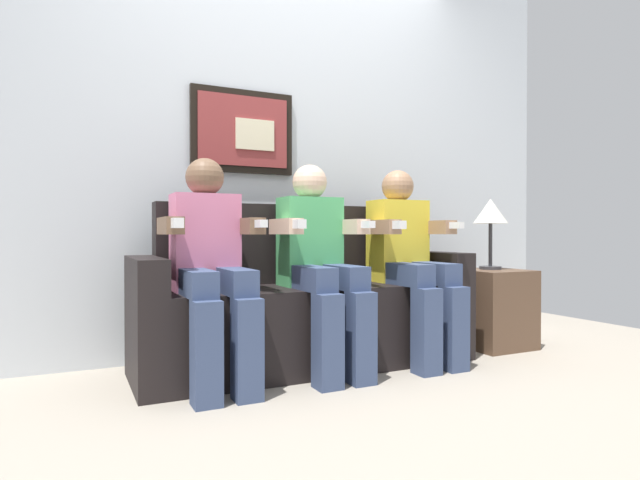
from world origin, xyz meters
name	(u,v)px	position (x,y,z in m)	size (l,w,h in m)	color
ground_plane	(333,380)	(0.00, 0.00, 0.00)	(5.54, 5.54, 0.00)	#9E9384
back_wall_assembly	(277,143)	(-0.01, 0.76, 1.30)	(4.26, 0.10, 2.60)	silver
couch	(306,309)	(0.00, 0.33, 0.31)	(1.86, 0.58, 0.90)	black
person_on_left	(211,260)	(-0.58, 0.16, 0.61)	(0.46, 0.56, 1.11)	pink
person_in_middle	(319,258)	(0.00, 0.16, 0.61)	(0.46, 0.56, 1.11)	#4CB266
person_on_right	(410,256)	(0.58, 0.16, 0.61)	(0.46, 0.56, 1.11)	yellow
side_table_right	(494,308)	(1.28, 0.22, 0.25)	(0.40, 0.40, 0.50)	brown
table_lamp	(490,214)	(1.29, 0.26, 0.86)	(0.22, 0.22, 0.46)	#333338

